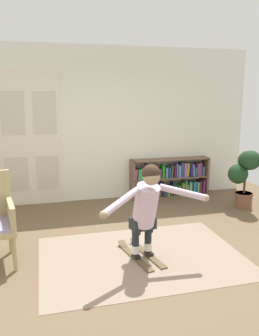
{
  "coord_description": "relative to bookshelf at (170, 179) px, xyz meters",
  "views": [
    {
      "loc": [
        -1.09,
        -3.87,
        2.01
      ],
      "look_at": [
        0.03,
        0.46,
        1.05
      ],
      "focal_mm": 36.58,
      "sensor_mm": 36.0,
      "label": 1
    }
  ],
  "objects": [
    {
      "name": "back_wall",
      "position": [
        -1.37,
        0.21,
        1.1
      ],
      "size": [
        6.0,
        0.1,
        2.9
      ],
      "primitive_type": "cube",
      "color": "silver",
      "rests_on": "ground"
    },
    {
      "name": "double_door",
      "position": [
        -2.66,
        0.15,
        0.88
      ],
      "size": [
        1.22,
        0.05,
        2.45
      ],
      "color": "silver",
      "rests_on": "ground"
    },
    {
      "name": "ground_plane",
      "position": [
        -1.37,
        -2.39,
        -0.35
      ],
      "size": [
        7.2,
        7.2,
        0.0
      ],
      "primitive_type": "plane",
      "color": "brown"
    },
    {
      "name": "person_skier",
      "position": [
        -1.29,
        -2.54,
        0.38
      ],
      "size": [
        1.41,
        0.71,
        1.16
      ],
      "color": "white",
      "rests_on": "skis_pair"
    },
    {
      "name": "rug",
      "position": [
        -1.31,
        -2.43,
        -0.34
      ],
      "size": [
        2.53,
        1.8,
        0.01
      ],
      "primitive_type": "cube",
      "color": "gray",
      "rests_on": "ground"
    },
    {
      "name": "bookshelf",
      "position": [
        0.0,
        0.0,
        0.0
      ],
      "size": [
        1.6,
        0.3,
        0.77
      ],
      "color": "brown",
      "rests_on": "ground"
    },
    {
      "name": "potted_plant",
      "position": [
        1.01,
        -1.05,
        0.32
      ],
      "size": [
        0.53,
        0.47,
        1.07
      ],
      "color": "brown",
      "rests_on": "ground"
    },
    {
      "name": "skis_pair",
      "position": [
        -1.32,
        -2.4,
        -0.33
      ],
      "size": [
        0.44,
        0.87,
        0.07
      ],
      "color": "brown",
      "rests_on": "rug"
    }
  ]
}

